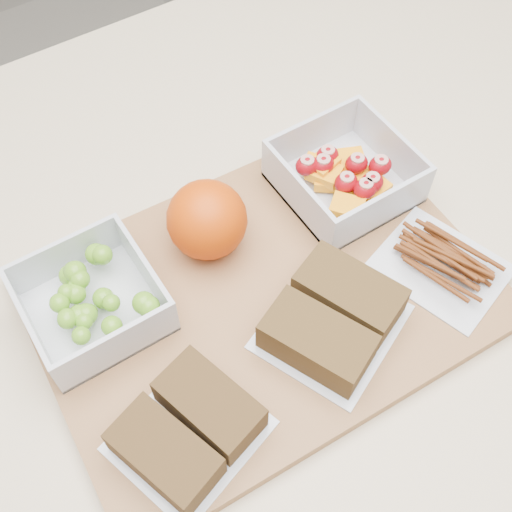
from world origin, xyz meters
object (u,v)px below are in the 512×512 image
at_px(orange, 207,220).
at_px(cutting_board, 264,297).
at_px(sandwich_bag_center, 333,318).
at_px(grape_container, 92,300).
at_px(pretzel_bag, 443,261).
at_px(fruit_container, 344,176).
at_px(sandwich_bag_left, 188,429).

bearing_deg(orange, cutting_board, -79.78).
bearing_deg(orange, sandwich_bag_center, -71.96).
bearing_deg(orange, grape_container, -175.74).
bearing_deg(sandwich_bag_center, pretzel_bag, -2.57).
relative_size(sandwich_bag_center, pretzel_bag, 1.11).
bearing_deg(fruit_container, cutting_board, -156.04).
bearing_deg(sandwich_bag_left, fruit_container, 28.28).
bearing_deg(sandwich_bag_left, cutting_board, 32.67).
bearing_deg(orange, fruit_container, -5.81).
distance_m(orange, sandwich_bag_center, 0.15).
xyz_separation_m(cutting_board, sandwich_bag_center, (0.03, -0.06, 0.03)).
distance_m(cutting_board, sandwich_bag_center, 0.08).
relative_size(fruit_container, sandwich_bag_center, 0.79).
bearing_deg(sandwich_bag_center, orange, 108.04).
height_order(grape_container, orange, orange).
height_order(fruit_container, pretzel_bag, fruit_container).
height_order(grape_container, sandwich_bag_center, grape_container).
height_order(cutting_board, orange, orange).
xyz_separation_m(cutting_board, fruit_container, (0.14, 0.06, 0.03)).
relative_size(cutting_board, orange, 5.35).
relative_size(grape_container, pretzel_bag, 0.82).
distance_m(fruit_container, sandwich_bag_left, 0.31).
xyz_separation_m(cutting_board, grape_container, (-0.14, 0.07, 0.03)).
xyz_separation_m(orange, sandwich_bag_center, (0.05, -0.14, -0.02)).
distance_m(cutting_board, fruit_container, 0.16).
xyz_separation_m(fruit_container, sandwich_bag_left, (-0.27, -0.15, -0.00)).
height_order(grape_container, fruit_container, fruit_container).
distance_m(fruit_container, sandwich_bag_center, 0.17).
xyz_separation_m(grape_container, orange, (0.13, 0.01, 0.02)).
bearing_deg(sandwich_bag_center, grape_container, 142.68).
relative_size(cutting_board, sandwich_bag_left, 2.99).
xyz_separation_m(sandwich_bag_center, pretzel_bag, (0.13, -0.01, -0.01)).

